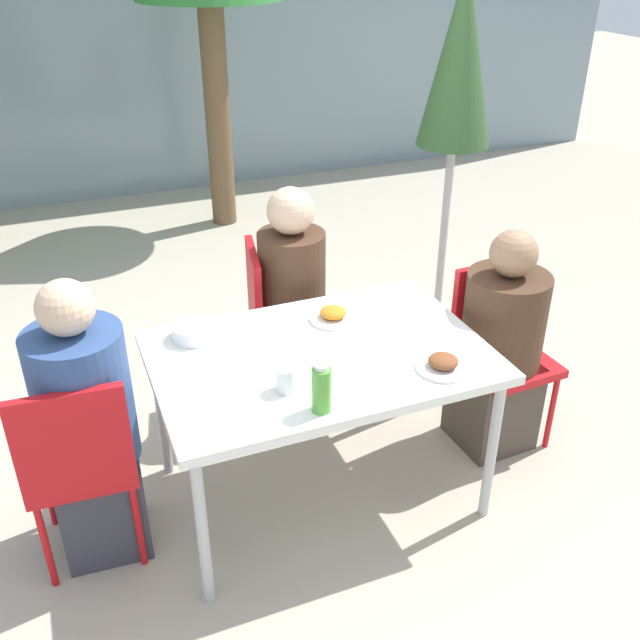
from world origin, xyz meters
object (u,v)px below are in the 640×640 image
at_px(person_right, 500,350).
at_px(closed_umbrella, 458,75).
at_px(bottle, 322,389).
at_px(person_left, 90,432).
at_px(chair_far, 276,314).
at_px(chair_right, 498,340).
at_px(drinking_cup, 286,379).
at_px(chair_left, 79,458).
at_px(person_far, 293,307).
at_px(salad_bowl, 194,331).

height_order(person_right, closed_umbrella, closed_umbrella).
xyz_separation_m(person_right, bottle, (-1.06, -0.40, 0.32)).
xyz_separation_m(person_left, person_right, (1.84, -0.01, -0.05)).
relative_size(chair_far, bottle, 4.58).
bearing_deg(closed_umbrella, chair_right, -100.49).
bearing_deg(drinking_cup, person_right, 12.02).
height_order(bottle, drinking_cup, bottle).
bearing_deg(chair_left, chair_far, 40.70).
relative_size(closed_umbrella, bottle, 11.13).
bearing_deg(chair_left, closed_umbrella, 27.75).
bearing_deg(chair_left, person_left, 58.03).
distance_m(person_right, closed_umbrella, 1.39).
bearing_deg(bottle, chair_far, 79.87).
height_order(person_left, drinking_cup, person_left).
height_order(chair_far, closed_umbrella, closed_umbrella).
bearing_deg(closed_umbrella, person_right, -102.44).
distance_m(person_left, person_far, 1.23).
xyz_separation_m(person_far, drinking_cup, (-0.34, -0.90, 0.22)).
bearing_deg(person_left, chair_far, 39.37).
relative_size(person_left, drinking_cup, 12.33).
bearing_deg(person_right, drinking_cup, 9.25).
bearing_deg(bottle, closed_umbrella, 45.63).
distance_m(drinking_cup, salad_bowl, 0.55).
xyz_separation_m(person_right, salad_bowl, (-1.36, 0.26, 0.26)).
relative_size(chair_left, closed_umbrella, 0.41).
height_order(closed_umbrella, drinking_cup, closed_umbrella).
bearing_deg(drinking_cup, chair_left, 166.92).
distance_m(chair_far, closed_umbrella, 1.51).
distance_m(person_far, bottle, 1.13).
bearing_deg(salad_bowl, person_right, -10.71).
height_order(closed_umbrella, salad_bowl, closed_umbrella).
distance_m(person_right, drinking_cup, 1.19).
bearing_deg(person_left, person_far, 35.06).
xyz_separation_m(chair_far, drinking_cup, (-0.28, -0.96, 0.28)).
distance_m(person_left, drinking_cup, 0.78).
distance_m(chair_left, person_far, 1.32).
xyz_separation_m(closed_umbrella, drinking_cup, (-1.32, -1.11, -0.80)).
bearing_deg(chair_right, chair_left, 1.55).
bearing_deg(person_right, salad_bowl, -13.48).
distance_m(bottle, drinking_cup, 0.18).
distance_m(chair_far, salad_bowl, 0.73).
relative_size(person_right, bottle, 5.82).
relative_size(chair_far, person_far, 0.73).
height_order(person_far, salad_bowl, person_far).
bearing_deg(closed_umbrella, salad_bowl, -158.43).
relative_size(drinking_cup, salad_bowl, 0.54).
bearing_deg(bottle, person_right, 20.95).
xyz_separation_m(chair_left, closed_umbrella, (2.08, 0.94, 1.07)).
xyz_separation_m(chair_left, person_far, (1.11, 0.72, 0.06)).
bearing_deg(salad_bowl, chair_right, -7.09).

